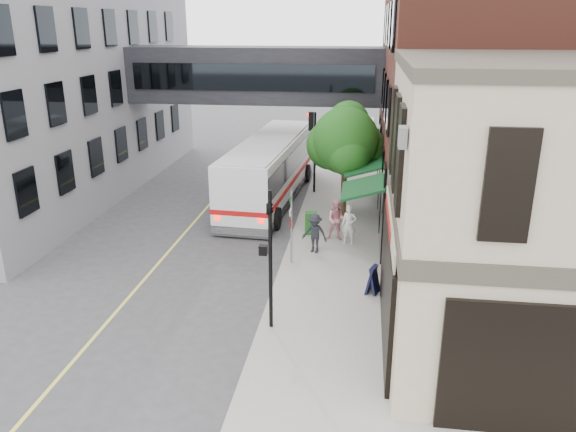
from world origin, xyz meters
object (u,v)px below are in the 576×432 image
(newspaper_box, at_px, (311,223))
(sandwich_board, at_px, (373,280))
(bus, at_px, (270,167))
(pedestrian_a, at_px, (349,225))
(pedestrian_c, at_px, (315,233))
(pedestrian_b, at_px, (337,220))

(newspaper_box, relative_size, sandwich_board, 1.00)
(bus, xyz_separation_m, sandwich_board, (5.50, -10.91, -1.19))
(pedestrian_a, bearing_deg, pedestrian_c, -132.39)
(pedestrian_c, distance_m, sandwich_board, 4.21)
(bus, height_order, newspaper_box, bus)
(bus, relative_size, newspaper_box, 12.22)
(newspaper_box, xyz_separation_m, sandwich_board, (2.75, -5.58, -0.00))
(bus, xyz_separation_m, pedestrian_a, (4.49, -6.28, -0.84))
(pedestrian_c, bearing_deg, bus, 127.57)
(pedestrian_a, xyz_separation_m, sandwich_board, (1.01, -4.63, -0.36))
(sandwich_board, bearing_deg, pedestrian_b, 127.06)
(pedestrian_c, relative_size, newspaper_box, 1.64)
(pedestrian_b, height_order, pedestrian_c, pedestrian_b)
(pedestrian_a, xyz_separation_m, newspaper_box, (-1.74, 0.95, -0.36))
(newspaper_box, bearing_deg, pedestrian_b, -28.29)
(pedestrian_c, xyz_separation_m, newspaper_box, (-0.36, 2.13, -0.33))
(pedestrian_a, relative_size, pedestrian_b, 0.95)
(pedestrian_b, distance_m, sandwich_board, 5.27)
(pedestrian_b, distance_m, newspaper_box, 1.37)
(pedestrian_a, bearing_deg, pedestrian_b, 151.82)
(pedestrian_b, bearing_deg, bus, 123.79)
(pedestrian_b, bearing_deg, newspaper_box, 154.83)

